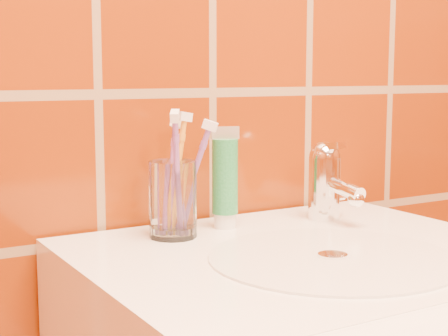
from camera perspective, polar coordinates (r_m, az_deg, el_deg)
glass_tumbler at (r=0.93m, az=-4.28°, el=-2.62°), size 0.08×0.08×0.10m
toothpaste_tube at (r=0.98m, az=0.09°, el=-1.08°), size 0.04×0.04×0.15m
faucet at (r=1.05m, az=8.50°, el=-0.84°), size 0.05×0.11×0.12m
toothbrush_0 at (r=0.93m, az=-2.68°, el=-0.94°), size 0.12×0.11×0.17m
toothbrush_1 at (r=0.94m, az=-3.92°, el=-0.53°), size 0.06×0.06×0.18m
toothbrush_2 at (r=0.95m, az=-4.39°, el=-0.76°), size 0.11×0.11×0.17m
toothbrush_3 at (r=0.90m, az=-3.91°, el=-0.73°), size 0.10×0.12×0.19m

